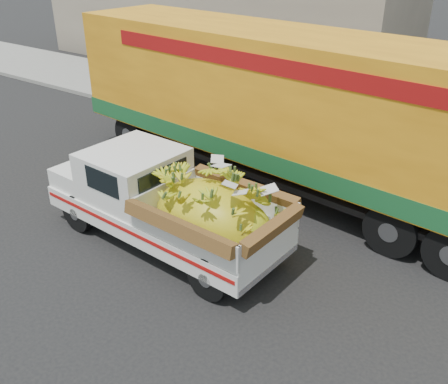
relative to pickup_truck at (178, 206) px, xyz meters
The scene contains 6 objects.
ground 1.71m from the pickup_truck, 155.72° to the right, with size 100.00×100.00×0.00m, color black.
curb 6.30m from the pickup_truck, 101.79° to the left, with size 60.00×0.25×0.15m, color gray.
sidewalk 8.35m from the pickup_truck, 98.83° to the left, with size 60.00×4.00×0.14m, color gray.
building_left 16.94m from the pickup_truck, 123.33° to the left, with size 18.00×6.00×5.00m, color gray.
pickup_truck is the anchor object (origin of this frame).
semi_trailer 3.82m from the pickup_truck, 87.75° to the left, with size 12.04×3.66×3.80m.
Camera 1 is at (7.01, -5.80, 5.70)m, focal length 40.00 mm.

